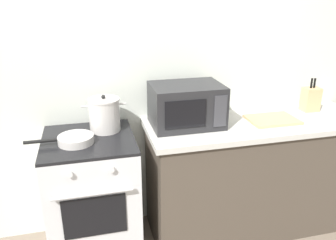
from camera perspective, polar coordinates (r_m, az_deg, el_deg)
The scene contains 9 objects.
back_wall at distance 2.62m, azimuth 0.32°, elevation 8.12°, with size 4.40×0.10×2.50m, color silver.
lower_cabinet_right at distance 2.82m, azimuth 14.15°, elevation -9.29°, with size 1.64×0.56×0.88m, color #4C4238.
countertop_right at distance 2.63m, azimuth 15.02°, elevation -0.57°, with size 1.70×0.60×0.04m, color beige.
stove at distance 2.51m, azimuth -12.40°, elevation -12.67°, with size 0.60×0.64×0.92m.
stock_pot at distance 2.37m, azimuth -10.63°, elevation 0.90°, with size 0.30×0.22×0.26m.
frying_pan at distance 2.24m, azimuth -15.44°, elevation -3.17°, with size 0.43×0.23×0.05m.
microwave at distance 2.41m, azimuth 3.11°, elevation 2.51°, with size 0.50×0.37×0.30m.
cutting_board at distance 2.65m, azimuth 17.12°, elevation 0.07°, with size 0.36×0.26×0.02m, color tan.
knife_block at distance 2.96m, azimuth 22.86°, elevation 3.26°, with size 0.13×0.10×0.27m.
Camera 1 is at (-0.33, -1.51, 1.83)m, focal length 36.23 mm.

